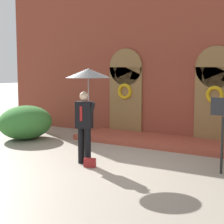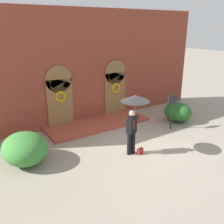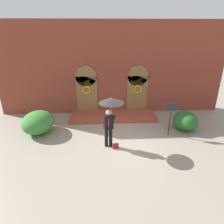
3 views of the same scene
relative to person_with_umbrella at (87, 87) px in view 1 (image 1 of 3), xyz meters
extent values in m
plane|color=gray|center=(0.30, 0.20, -1.91)|extent=(80.00, 80.00, 0.00)
cube|color=brown|center=(0.30, 4.40, 0.89)|extent=(14.00, 0.50, 5.60)
cube|color=brown|center=(-1.30, 4.11, -0.71)|extent=(1.30, 0.08, 2.40)
cylinder|color=brown|center=(-1.30, 4.11, 0.49)|extent=(1.30, 0.08, 1.30)
cube|color=brown|center=(1.90, 4.11, -0.71)|extent=(1.30, 0.08, 2.40)
cylinder|color=brown|center=(1.90, 4.11, 0.49)|extent=(1.30, 0.08, 1.30)
torus|color=#C69314|center=(-1.30, 4.04, -0.36)|extent=(0.56, 0.12, 0.56)
torus|color=#C69314|center=(1.90, 4.04, -0.36)|extent=(0.56, 0.12, 0.56)
cube|color=#98402E|center=(0.30, 3.25, -1.83)|extent=(5.20, 1.80, 0.16)
cylinder|color=black|center=(-0.20, 0.00, -1.46)|extent=(0.16, 0.16, 0.90)
cylinder|color=black|center=(0.00, 0.00, -1.46)|extent=(0.16, 0.16, 0.90)
cube|color=black|center=(-0.10, 0.00, -0.68)|extent=(0.45, 0.35, 0.66)
cube|color=#A51919|center=(-0.10, -0.13, -0.64)|extent=(0.06, 0.03, 0.36)
sphere|color=beige|center=(-0.10, 0.00, -0.22)|extent=(0.22, 0.22, 0.22)
cylinder|color=black|center=(0.12, 0.00, -0.58)|extent=(0.22, 0.09, 0.46)
cylinder|color=gray|center=(0.03, 0.00, -0.26)|extent=(0.02, 0.02, 0.98)
cone|color=black|center=(0.03, 0.00, 0.34)|extent=(1.10, 1.10, 0.22)
cone|color=white|center=(0.03, 0.00, 0.35)|extent=(0.61, 0.61, 0.20)
cube|color=maroon|center=(0.21, -0.20, -1.80)|extent=(0.30, 0.18, 0.22)
cylinder|color=black|center=(3.04, 0.94, -1.26)|extent=(0.06, 0.06, 1.30)
cube|color=#232328|center=(3.04, 0.94, -0.39)|extent=(0.56, 0.03, 0.40)
ellipsoid|color=#387A33|center=(-3.72, 1.60, -1.35)|extent=(1.62, 1.93, 1.12)
camera|label=1|loc=(5.33, -7.35, 0.46)|focal=60.00mm
camera|label=2|loc=(-5.51, -6.92, 2.87)|focal=40.00mm
camera|label=3|loc=(-0.39, -8.02, 3.14)|focal=32.00mm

